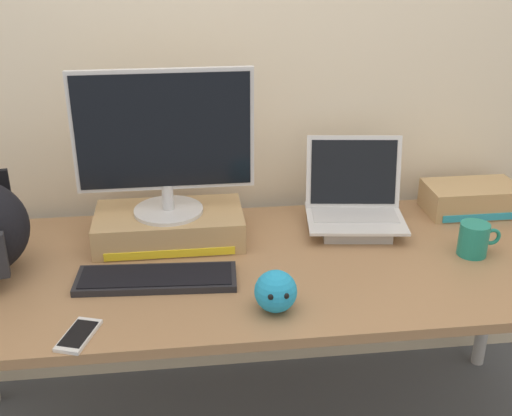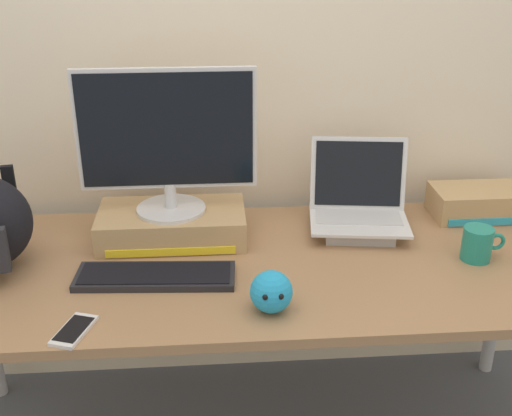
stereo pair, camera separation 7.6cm
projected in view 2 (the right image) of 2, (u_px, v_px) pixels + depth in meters
name	position (u px, v px, depth m)	size (l,w,h in m)	color
back_wall	(245.00, 41.00, 2.15)	(7.00, 0.10, 2.60)	beige
desk	(256.00, 279.00, 1.96)	(2.05, 0.80, 0.73)	#99704C
toner_box_yellow	(172.00, 225.00, 2.06)	(0.47, 0.26, 0.10)	tan
desktop_monitor	(167.00, 141.00, 1.94)	(0.55, 0.22, 0.46)	silver
open_laptop	(358.00, 214.00, 2.11)	(0.35, 0.29, 0.29)	#ADADB2
external_keyboard	(155.00, 276.00, 1.84)	(0.46, 0.17, 0.02)	black
coffee_mug	(478.00, 244.00, 1.93)	(0.13, 0.09, 0.10)	#1E7F70
cell_phone	(74.00, 330.00, 1.60)	(0.11, 0.15, 0.01)	silver
plush_toy	(271.00, 292.00, 1.67)	(0.11, 0.11, 0.11)	#2393CC
toner_box_cyan	(478.00, 202.00, 2.22)	(0.32, 0.18, 0.10)	tan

